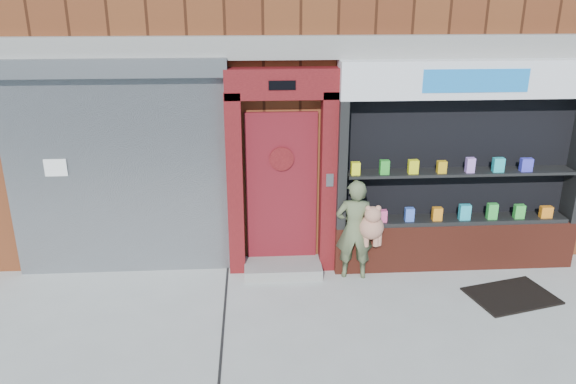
{
  "coord_description": "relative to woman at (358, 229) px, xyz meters",
  "views": [
    {
      "loc": [
        -1.14,
        -5.51,
        3.87
      ],
      "look_at": [
        -0.72,
        1.0,
        1.5
      ],
      "focal_mm": 35.0,
      "sensor_mm": 36.0,
      "label": 1
    }
  ],
  "objects": [
    {
      "name": "ground",
      "position": [
        -0.28,
        -1.54,
        -0.74
      ],
      "size": [
        80.0,
        80.0,
        0.0
      ],
      "primitive_type": "plane",
      "color": "#9E9E99",
      "rests_on": "ground"
    },
    {
      "name": "shutter_bay",
      "position": [
        -3.28,
        0.39,
        0.98
      ],
      "size": [
        3.1,
        0.3,
        3.04
      ],
      "color": "gray",
      "rests_on": "ground"
    },
    {
      "name": "red_door_bay",
      "position": [
        -1.03,
        0.32,
        0.72
      ],
      "size": [
        1.52,
        0.58,
        2.9
      ],
      "color": "#490C0F",
      "rests_on": "ground"
    },
    {
      "name": "pharmacy_bay",
      "position": [
        1.47,
        0.28,
        0.63
      ],
      "size": [
        3.5,
        0.41,
        3.0
      ],
      "color": "maroon",
      "rests_on": "ground"
    },
    {
      "name": "woman",
      "position": [
        0.0,
        0.0,
        0.0
      ],
      "size": [
        0.68,
        0.42,
        1.44
      ],
      "color": "#55603F",
      "rests_on": "ground"
    },
    {
      "name": "doormat",
      "position": [
        1.98,
        -0.7,
        -0.72
      ],
      "size": [
        1.23,
        1.0,
        0.03
      ],
      "primitive_type": "cube",
      "rotation": [
        0.0,
        0.0,
        0.25
      ],
      "color": "black",
      "rests_on": "ground"
    }
  ]
}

